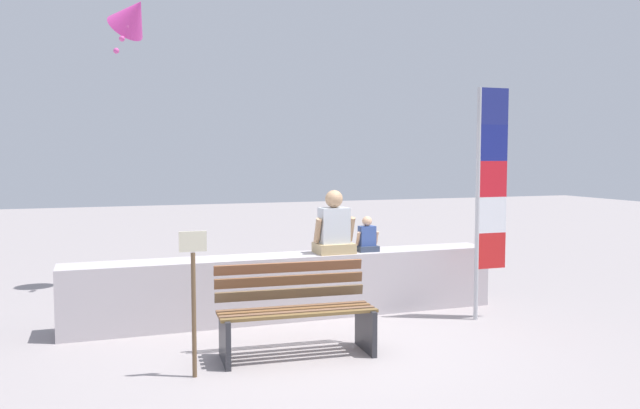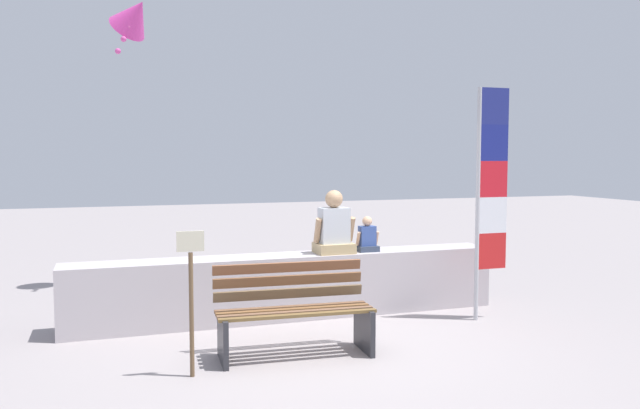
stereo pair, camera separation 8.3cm
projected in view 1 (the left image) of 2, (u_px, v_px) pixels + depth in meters
The scene contains 8 objects.
ground_plane at pixel (327, 348), 6.55m from camera, with size 40.00×40.00×0.00m, color gray.
seawall_ledge at pixel (290, 286), 7.76m from camera, with size 5.28×0.53×0.77m, color #B8AFB3.
park_bench at pixel (295, 313), 6.31m from camera, with size 1.57×0.70×0.88m.
person_adult at pixel (334, 229), 7.84m from camera, with size 0.51×0.37×0.78m.
person_child at pixel (367, 238), 8.00m from camera, with size 0.29×0.21×0.44m.
flag_banner at pixel (488, 188), 7.61m from camera, with size 0.42×0.05×2.76m.
kite_magenta at pixel (133, 15), 9.04m from camera, with size 0.87×0.91×0.94m.
sign_post at pixel (194, 291), 5.62m from camera, with size 0.24×0.04×1.30m.
Camera 1 is at (-2.21, -6.03, 1.96)m, focal length 35.90 mm.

